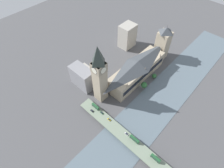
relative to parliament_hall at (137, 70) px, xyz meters
name	(u,v)px	position (x,y,z in m)	size (l,w,h in m)	color
ground_plane	(141,86)	(-15.51, 8.00, -14.99)	(600.00, 600.00, 0.00)	#4C4C4F
river_water	(161,99)	(-45.84, 8.00, -14.84)	(48.66, 360.00, 0.30)	slate
parliament_hall	(137,70)	(0.00, 0.00, 0.00)	(25.47, 92.24, 30.21)	tan
clock_tower	(99,74)	(11.37, 56.35, 27.42)	(13.69, 13.69, 80.37)	tan
victoria_tower	(163,43)	(0.05, -58.50, 10.17)	(16.76, 16.76, 54.31)	tan
road_bridge	(125,137)	(-45.84, 77.36, -11.26)	(129.32, 13.54, 4.66)	#5D6A59
double_decker_bus_lead	(155,158)	(-81.40, 74.91, -7.70)	(10.29, 2.57, 4.75)	#235B33
double_decker_bus_mid	(95,106)	(2.86, 73.95, -7.76)	(10.34, 2.50, 4.66)	#235B33
double_decker_bus_rear	(134,139)	(-54.99, 73.89, -7.65)	(11.15, 2.47, 4.85)	#235B33
car_northbound_lead	(109,119)	(-19.82, 74.68, -9.61)	(4.04, 1.76, 1.43)	gold
car_northbound_mid	(102,113)	(-7.74, 74.28, -9.66)	(4.75, 1.83, 1.33)	#2D5638
car_southbound_lead	(92,111)	(2.41, 80.07, -9.58)	(4.37, 1.85, 1.50)	black
car_southbound_mid	(127,134)	(-44.99, 74.28, -9.58)	(4.40, 1.86, 1.52)	silver
city_block_west	(82,77)	(42.86, 58.11, -0.27)	(32.01, 16.56, 29.44)	gray
city_block_center	(127,36)	(53.88, -44.36, 3.71)	(19.28, 23.76, 37.39)	#A39E93
city_block_east	(84,75)	(47.31, 51.44, -5.64)	(21.28, 21.42, 18.70)	#A39E93
tree_embankment_near	(154,76)	(-19.27, -15.12, -10.30)	(6.26, 6.26, 7.84)	brown
tree_embankment_mid	(144,85)	(-19.36, 8.59, -8.30)	(7.85, 7.85, 10.62)	brown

